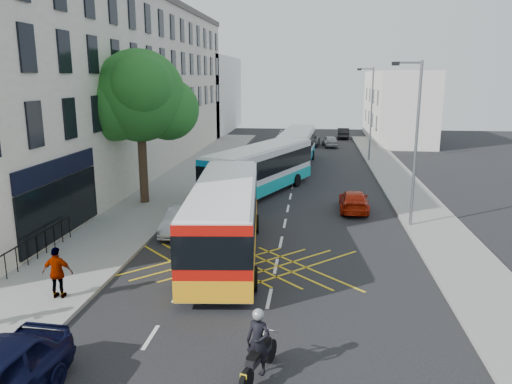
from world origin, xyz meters
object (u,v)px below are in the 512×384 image
(distant_car_grey, at_px, (310,141))
(bus_far, at_px, (297,147))
(parked_car_silver, at_px, (181,220))
(distant_car_silver, at_px, (330,141))
(lamp_far, at_px, (370,109))
(motorbike, at_px, (259,345))
(red_hatchback, at_px, (354,201))
(distant_car_dark, at_px, (343,133))
(bus_near, at_px, (225,217))
(lamp_near, at_px, (414,136))
(street_tree, at_px, (139,97))
(bus_mid, at_px, (261,169))
(pedestrian_far, at_px, (58,273))

(distant_car_grey, bearing_deg, bus_far, -90.55)
(parked_car_silver, height_order, distant_car_silver, parked_car_silver)
(lamp_far, distance_m, distant_car_silver, 10.65)
(motorbike, xyz_separation_m, red_hatchback, (3.57, 16.57, -0.31))
(lamp_far, bearing_deg, red_hatchback, -98.30)
(motorbike, height_order, distant_car_dark, motorbike)
(bus_near, height_order, bus_far, bus_near)
(lamp_near, height_order, bus_far, lamp_near)
(street_tree, height_order, bus_mid, street_tree)
(pedestrian_far, bearing_deg, bus_near, -136.41)
(distant_car_dark, xyz_separation_m, pedestrian_far, (-11.93, -47.02, 0.39))
(red_hatchback, height_order, pedestrian_far, pedestrian_far)
(lamp_near, bearing_deg, bus_near, -149.95)
(lamp_near, height_order, bus_near, lamp_near)
(pedestrian_far, bearing_deg, bus_mid, -110.59)
(bus_far, xyz_separation_m, distant_car_grey, (0.99, 12.01, -0.97))
(lamp_far, relative_size, motorbike, 3.89)
(parked_car_silver, bearing_deg, distant_car_dark, 75.74)
(bus_mid, distance_m, distant_car_dark, 31.20)
(bus_near, xyz_separation_m, distant_car_silver, (5.36, 34.26, -1.03))
(lamp_far, xyz_separation_m, bus_mid, (-8.16, -13.43, -3.00))
(distant_car_grey, distance_m, distant_car_dark, 8.27)
(parked_car_silver, bearing_deg, distant_car_grey, 79.45)
(bus_near, bearing_deg, distant_car_dark, 74.29)
(red_hatchback, height_order, distant_car_silver, distant_car_silver)
(motorbike, bearing_deg, lamp_far, 97.30)
(distant_car_silver, bearing_deg, pedestrian_far, 68.87)
(street_tree, relative_size, distant_car_dark, 2.24)
(parked_car_silver, bearing_deg, bus_near, -46.50)
(distant_car_grey, bearing_deg, red_hatchback, -79.91)
(bus_near, relative_size, red_hatchback, 2.87)
(red_hatchback, bearing_deg, street_tree, 1.75)
(distant_car_silver, bearing_deg, distant_car_dark, -110.21)
(lamp_near, relative_size, distant_car_silver, 2.22)
(bus_far, relative_size, distant_car_dark, 2.71)
(distant_car_dark, bearing_deg, lamp_near, 94.16)
(street_tree, height_order, distant_car_silver, street_tree)
(lamp_far, height_order, distant_car_dark, lamp_far)
(lamp_near, relative_size, bus_mid, 0.72)
(bus_mid, distance_m, bus_far, 11.31)
(distant_car_silver, relative_size, distant_car_dark, 0.92)
(distant_car_silver, bearing_deg, motorbike, 79.30)
(bus_near, height_order, distant_car_silver, bus_near)
(bus_mid, relative_size, pedestrian_far, 6.25)
(lamp_near, height_order, parked_car_silver, lamp_near)
(bus_mid, distance_m, red_hatchback, 6.80)
(bus_mid, bearing_deg, red_hatchback, -10.85)
(lamp_near, distance_m, motorbike, 15.34)
(bus_near, bearing_deg, parked_car_silver, 127.66)
(street_tree, relative_size, motorbike, 4.28)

